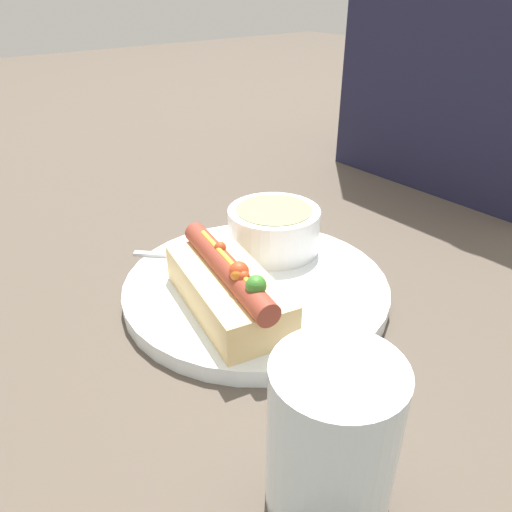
{
  "coord_description": "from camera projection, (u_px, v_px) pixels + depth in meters",
  "views": [
    {
      "loc": [
        0.35,
        -0.28,
        0.3
      ],
      "look_at": [
        0.0,
        0.0,
        0.05
      ],
      "focal_mm": 35.0,
      "sensor_mm": 36.0,
      "label": 1
    }
  ],
  "objects": [
    {
      "name": "ground_plane",
      "position": [
        256.0,
        294.0,
        0.53
      ],
      "size": [
        4.0,
        4.0,
        0.0
      ],
      "primitive_type": "plane",
      "color": "#4C4238"
    },
    {
      "name": "dinner_plate",
      "position": [
        256.0,
        288.0,
        0.53
      ],
      "size": [
        0.28,
        0.28,
        0.02
      ],
      "color": "white",
      "rests_on": "ground_plane"
    },
    {
      "name": "drinking_glass",
      "position": [
        332.0,
        439.0,
        0.3
      ],
      "size": [
        0.08,
        0.08,
        0.11
      ],
      "color": "silver",
      "rests_on": "ground_plane"
    },
    {
      "name": "seated_diner",
      "position": [
        483.0,
        15.0,
        0.71
      ],
      "size": [
        0.37,
        0.16,
        0.57
      ],
      "color": "#1E1E38",
      "rests_on": "ground_plane"
    },
    {
      "name": "soup_bowl",
      "position": [
        274.0,
        227.0,
        0.58
      ],
      "size": [
        0.11,
        0.11,
        0.05
      ],
      "color": "white",
      "rests_on": "dinner_plate"
    },
    {
      "name": "spoon",
      "position": [
        247.0,
        258.0,
        0.56
      ],
      "size": [
        0.14,
        0.14,
        0.01
      ],
      "rotation": [
        0.0,
        0.0,
        0.79
      ],
      "color": "#B7B7BC",
      "rests_on": "dinner_plate"
    },
    {
      "name": "hot_dog",
      "position": [
        228.0,
        287.0,
        0.47
      ],
      "size": [
        0.17,
        0.1,
        0.07
      ],
      "rotation": [
        0.0,
        0.0,
        -0.2
      ],
      "color": "#E5C17F",
      "rests_on": "dinner_plate"
    }
  ]
}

